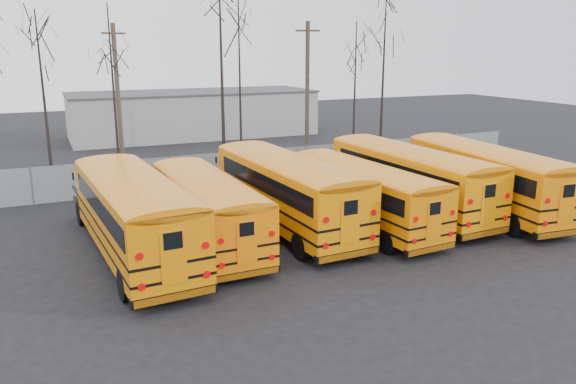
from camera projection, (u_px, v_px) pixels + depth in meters
name	position (u px, v px, depth m)	size (l,w,h in m)	color
ground	(345.00, 243.00, 23.80)	(120.00, 120.00, 0.00)	black
fence	(247.00, 167.00, 34.16)	(40.00, 0.04, 2.00)	gray
distant_building	(194.00, 114.00, 52.38)	(22.00, 8.00, 4.00)	#A0A09B
bus_a	(133.00, 209.00, 21.75)	(3.60, 12.27, 3.39)	black
bus_b	(205.00, 204.00, 23.25)	(2.65, 10.82, 3.01)	black
bus_c	(285.00, 186.00, 25.31)	(3.39, 12.25, 3.39)	black
bus_d	(361.00, 190.00, 25.55)	(3.28, 10.94, 3.02)	black
bus_e	(407.00, 174.00, 27.74)	(3.32, 12.17, 3.37)	black
bus_f	(484.00, 173.00, 28.01)	(3.79, 12.24, 3.38)	black
utility_pole_left	(118.00, 97.00, 36.83)	(1.60, 0.83, 9.57)	#4D3B2C
utility_pole_right	(307.00, 90.00, 40.44)	(1.74, 0.47, 9.85)	#473528
tree_2	(44.00, 98.00, 33.47)	(0.26, 0.26, 10.19)	black
tree_3	(114.00, 97.00, 32.61)	(0.26, 0.26, 10.47)	black
tree_4	(222.00, 82.00, 34.21)	(0.26, 0.26, 12.00)	black
tree_5	(240.00, 74.00, 37.58)	(0.26, 0.26, 12.70)	black
tree_6	(355.00, 93.00, 40.04)	(0.26, 0.26, 9.85)	black
tree_7	(383.00, 78.00, 42.80)	(0.26, 0.26, 11.56)	black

